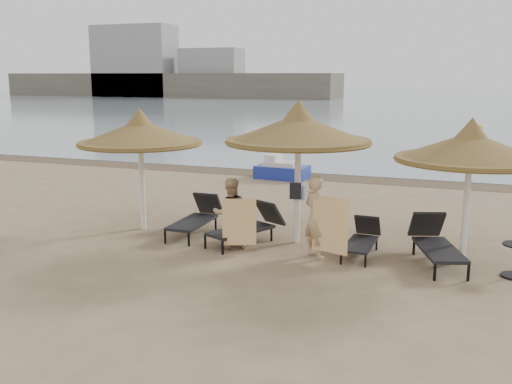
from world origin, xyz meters
TOP-DOWN VIEW (x-y plane):
  - ground at (0.00, 0.00)m, footprint 160.00×160.00m
  - sea at (0.00, 80.00)m, footprint 200.00×140.00m
  - wet_sand_strip at (0.00, 9.40)m, footprint 200.00×1.60m
  - far_shore at (-25.10, 77.82)m, footprint 150.00×54.80m
  - palapa_left at (-3.23, 0.75)m, footprint 3.01×3.01m
  - palapa_center at (0.67, 0.93)m, footprint 3.25×3.25m
  - palapa_right at (4.23, 0.80)m, footprint 2.96×2.96m
  - lounger_far_left at (-1.81, 0.86)m, footprint 0.67×1.98m
  - lounger_near_left at (-0.35, 0.58)m, footprint 1.44×2.04m
  - lounger_near_right at (2.21, 0.61)m, footprint 0.59×1.66m
  - lounger_far_right at (3.70, 0.56)m, footprint 1.31×2.16m
  - person_left at (-0.59, 0.03)m, footprint 0.99×0.88m
  - person_right at (1.34, -0.00)m, footprint 1.11×1.01m
  - towel_left at (-0.24, -0.32)m, footprint 0.67×0.29m
  - towel_right at (1.69, -0.25)m, footprint 0.79×0.28m
  - bag_patterned at (0.67, 1.11)m, footprint 0.28×0.16m
  - bag_dark at (0.67, 0.77)m, footprint 0.27×0.14m
  - pedal_boat at (-2.14, 8.63)m, footprint 1.95×1.24m
  - buoy_left at (-7.50, 23.47)m, footprint 0.32×0.32m
  - buoy_mid at (5.10, 31.04)m, footprint 0.38×0.38m

SIDE VIEW (x-z plane):
  - ground at x=0.00m, z-range 0.00..0.00m
  - wet_sand_strip at x=0.00m, z-range 0.00..0.01m
  - sea at x=0.00m, z-range 0.00..0.03m
  - buoy_left at x=-7.50m, z-range 0.00..0.32m
  - buoy_mid at x=5.10m, z-range 0.00..0.38m
  - pedal_boat at x=-2.14m, z-range -0.11..0.76m
  - lounger_near_right at x=2.21m, z-range -0.04..0.70m
  - lounger_near_left at x=-0.35m, z-range -0.04..0.83m
  - lounger_far_left at x=-1.81m, z-range -0.04..0.84m
  - lounger_far_right at x=3.70m, z-range -0.05..0.87m
  - towel_left at x=-0.24m, z-range 0.19..1.20m
  - towel_right at x=1.69m, z-range 0.22..1.38m
  - person_left at x=-0.59m, z-range 0.00..1.81m
  - person_right at x=1.34m, z-range 0.00..2.03m
  - bag_patterned at x=0.67m, z-range 0.95..1.30m
  - bag_dark at x=0.67m, z-range 1.04..1.41m
  - palapa_right at x=4.23m, z-range 0.87..3.81m
  - palapa_left at x=-3.23m, z-range 0.88..3.86m
  - palapa_center at x=0.67m, z-range 0.95..4.18m
  - far_shore at x=-25.10m, z-range -3.09..8.91m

